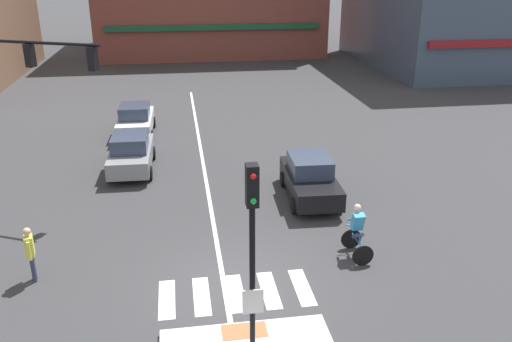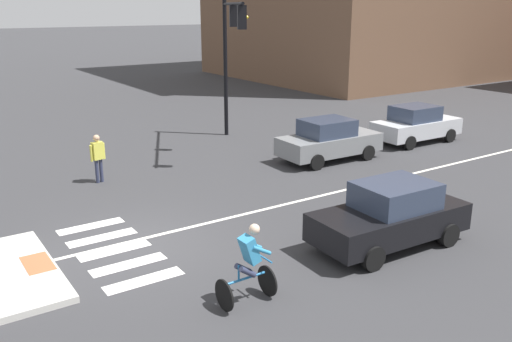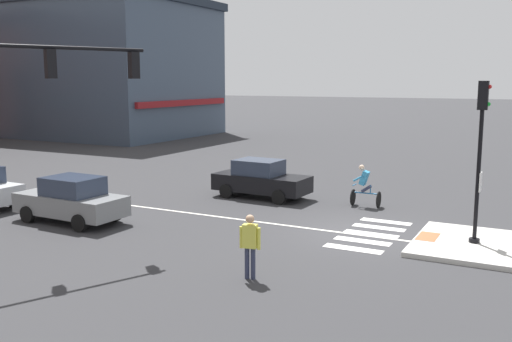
{
  "view_description": "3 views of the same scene",
  "coord_description": "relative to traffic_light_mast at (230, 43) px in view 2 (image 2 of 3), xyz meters",
  "views": [
    {
      "loc": [
        -1.32,
        -12.66,
        8.45
      ],
      "look_at": [
        1.32,
        4.43,
        1.62
      ],
      "focal_mm": 37.07,
      "sensor_mm": 36.0,
      "label": 1
    },
    {
      "loc": [
        12.29,
        -4.46,
        5.82
      ],
      "look_at": [
        0.11,
        3.69,
        1.39
      ],
      "focal_mm": 38.47,
      "sensor_mm": 36.0,
      "label": 2
    },
    {
      "loc": [
        -17.77,
        -5.5,
        4.98
      ],
      "look_at": [
        -0.24,
        3.67,
        1.83
      ],
      "focal_mm": 39.84,
      "sensor_mm": 36.0,
      "label": 3
    }
  ],
  "objects": [
    {
      "name": "crosswalk_stripe_a",
      "position": [
        5.64,
        -7.97,
        -4.35
      ],
      "size": [
        0.44,
        1.8,
        0.01
      ],
      "primitive_type": "cube",
      "color": "silver",
      "rests_on": "ground"
    },
    {
      "name": "crosswalk_stripe_d",
      "position": [
        8.45,
        -7.97,
        -4.35
      ],
      "size": [
        0.44,
        1.8,
        0.01
      ],
      "primitive_type": "cube",
      "color": "silver",
      "rests_on": "ground"
    },
    {
      "name": "pedestrian_at_curb_left",
      "position": [
        1.92,
        -6.46,
        -3.37
      ],
      "size": [
        0.29,
        0.54,
        1.67
      ],
      "color": "#2D334C",
      "rests_on": "ground"
    },
    {
      "name": "car_silver_westbound_distant",
      "position": [
        4.03,
        7.07,
        -3.54
      ],
      "size": [
        1.92,
        4.14,
        1.64
      ],
      "color": "silver",
      "rests_on": "ground"
    },
    {
      "name": "traffic_light_mast",
      "position": [
        0.0,
        0.0,
        0.0
      ],
      "size": [
        5.77,
        2.78,
        6.14
      ],
      "color": "black",
      "rests_on": "ground"
    },
    {
      "name": "car_black_eastbound_mid",
      "position": [
        11.07,
        -2.07,
        -3.54
      ],
      "size": [
        1.97,
        4.17,
        1.64
      ],
      "color": "black",
      "rests_on": "ground"
    },
    {
      "name": "crosswalk_stripe_b",
      "position": [
        6.58,
        -7.97,
        -4.35
      ],
      "size": [
        0.44,
        1.8,
        0.01
      ],
      "primitive_type": "cube",
      "color": "silver",
      "rests_on": "ground"
    },
    {
      "name": "crosswalk_stripe_c",
      "position": [
        7.51,
        -7.97,
        -4.35
      ],
      "size": [
        0.44,
        1.8,
        0.01
      ],
      "primitive_type": "cube",
      "color": "silver",
      "rests_on": "ground"
    },
    {
      "name": "car_grey_westbound_far",
      "position": [
        4.14,
        1.92,
        -3.54
      ],
      "size": [
        1.93,
        4.14,
        1.64
      ],
      "color": "slate",
      "rests_on": "ground"
    },
    {
      "name": "ground_plane",
      "position": [
        7.51,
        -7.5,
        -4.35
      ],
      "size": [
        300.0,
        300.0,
        0.0
      ],
      "primitive_type": "plane",
      "color": "#333335"
    },
    {
      "name": "crosswalk_stripe_e",
      "position": [
        9.38,
        -7.97,
        -4.35
      ],
      "size": [
        0.44,
        1.8,
        0.01
      ],
      "primitive_type": "cube",
      "color": "silver",
      "rests_on": "ground"
    },
    {
      "name": "lane_centre_line",
      "position": [
        7.23,
        2.5,
        -4.35
      ],
      "size": [
        0.14,
        28.0,
        0.01
      ],
      "primitive_type": "cube",
      "color": "silver",
      "rests_on": "ground"
    },
    {
      "name": "cyclist",
      "position": [
        11.42,
        -6.53,
        -3.48
      ],
      "size": [
        0.68,
        1.1,
        1.68
      ],
      "color": "black",
      "rests_on": "ground"
    },
    {
      "name": "tactile_pad_front",
      "position": [
        7.51,
        -9.78,
        -4.2
      ],
      "size": [
        1.1,
        0.6,
        0.01
      ],
      "primitive_type": "cube",
      "color": "#DB5B38",
      "rests_on": "traffic_island"
    }
  ]
}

